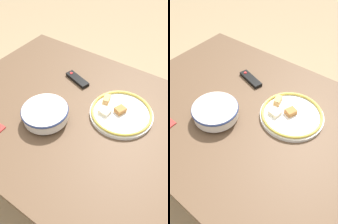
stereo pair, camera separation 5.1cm
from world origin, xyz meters
TOP-DOWN VIEW (x-y plane):
  - ground_plane at (0.00, 0.00)m, footprint 8.00×8.00m
  - dining_table at (0.00, 0.00)m, footprint 1.32×1.03m
  - noodle_bowl at (-0.06, -0.13)m, footprint 0.23×0.23m
  - food_plate at (0.23, 0.11)m, footprint 0.32×0.32m
  - tv_remote at (-0.11, 0.21)m, footprint 0.17×0.09m

SIDE VIEW (x-z plane):
  - ground_plane at x=0.00m, z-range 0.00..0.00m
  - dining_table at x=0.00m, z-range 0.29..1.03m
  - tv_remote at x=-0.11m, z-range 0.74..0.76m
  - food_plate at x=0.23m, z-range 0.73..0.78m
  - noodle_bowl at x=-0.06m, z-range 0.74..0.82m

